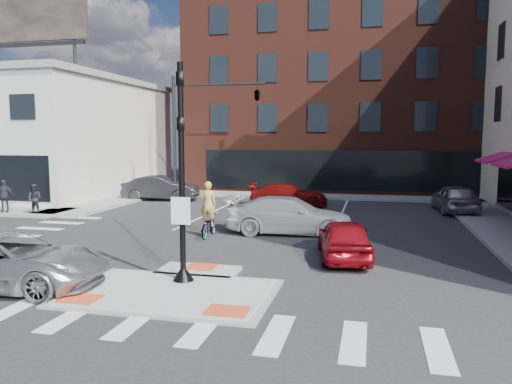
% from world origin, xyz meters
% --- Properties ---
extents(ground, '(120.00, 120.00, 0.00)m').
position_xyz_m(ground, '(0.00, 0.00, 0.00)').
color(ground, '#28282B').
rests_on(ground, ground).
extents(refuge_island, '(5.40, 4.65, 0.13)m').
position_xyz_m(refuge_island, '(0.00, -0.26, 0.05)').
color(refuge_island, gray).
rests_on(refuge_island, ground).
extents(sidewalk_nw, '(23.50, 20.50, 0.15)m').
position_xyz_m(sidewalk_nw, '(-16.76, 15.29, 0.08)').
color(sidewalk_nw, gray).
rests_on(sidewalk_nw, ground).
extents(sidewalk_e, '(3.00, 24.00, 0.15)m').
position_xyz_m(sidewalk_e, '(10.80, 10.00, 0.07)').
color(sidewalk_e, gray).
rests_on(sidewalk_e, ground).
extents(sidewalk_n, '(26.00, 3.00, 0.15)m').
position_xyz_m(sidewalk_n, '(3.00, 22.00, 0.07)').
color(sidewalk_n, gray).
rests_on(sidewalk_n, ground).
extents(building_nw, '(20.40, 16.40, 14.40)m').
position_xyz_m(building_nw, '(-21.98, 19.98, 4.23)').
color(building_nw, silver).
rests_on(building_nw, ground).
extents(building_n, '(24.40, 18.40, 15.50)m').
position_xyz_m(building_n, '(3.00, 31.99, 7.80)').
color(building_n, '#4C2017').
rests_on(building_n, ground).
extents(building_far_left, '(10.00, 12.00, 10.00)m').
position_xyz_m(building_far_left, '(-4.00, 52.00, 5.00)').
color(building_far_left, slate).
rests_on(building_far_left, ground).
extents(building_far_right, '(12.00, 12.00, 12.00)m').
position_xyz_m(building_far_right, '(9.00, 54.00, 6.00)').
color(building_far_right, brown).
rests_on(building_far_right, ground).
extents(signal_pole, '(0.60, 0.60, 5.98)m').
position_xyz_m(signal_pole, '(0.00, 0.40, 2.36)').
color(signal_pole, black).
rests_on(signal_pole, refuge_island).
extents(mast_arm_signal, '(6.10, 2.24, 8.00)m').
position_xyz_m(mast_arm_signal, '(-3.47, 18.00, 6.21)').
color(mast_arm_signal, black).
rests_on(mast_arm_signal, ground).
extents(silver_suv, '(5.59, 3.01, 1.49)m').
position_xyz_m(silver_suv, '(-4.50, -1.00, 0.75)').
color(silver_suv, '#A6A9AD').
rests_on(silver_suv, ground).
extents(red_sedan, '(2.24, 4.27, 1.39)m').
position_xyz_m(red_sedan, '(4.20, 4.41, 0.69)').
color(red_sedan, maroon).
rests_on(red_sedan, ground).
extents(white_pickup, '(5.57, 2.58, 1.57)m').
position_xyz_m(white_pickup, '(1.66, 8.46, 0.79)').
color(white_pickup, white).
rests_on(white_pickup, ground).
extents(bg_car_dark, '(5.02, 2.13, 1.61)m').
position_xyz_m(bg_car_dark, '(-8.46, 17.85, 0.81)').
color(bg_car_dark, '#242429').
rests_on(bg_car_dark, ground).
extents(bg_car_silver, '(2.22, 4.74, 1.57)m').
position_xyz_m(bg_car_silver, '(9.50, 16.54, 0.78)').
color(bg_car_silver, '#9E9FA5').
rests_on(bg_car_silver, ground).
extents(bg_car_red, '(4.83, 2.35, 1.36)m').
position_xyz_m(bg_car_red, '(0.17, 16.98, 0.68)').
color(bg_car_red, maroon).
rests_on(bg_car_red, ground).
extents(cyclist, '(0.73, 1.87, 2.31)m').
position_xyz_m(cyclist, '(-1.50, 7.00, 0.78)').
color(cyclist, '#3F3F44').
rests_on(cyclist, ground).
extents(pedestrian_a, '(0.76, 0.60, 1.55)m').
position_xyz_m(pedestrian_a, '(-12.00, 10.00, 0.92)').
color(pedestrian_a, black).
rests_on(pedestrian_a, sidewalk_nw).
extents(pedestrian_b, '(1.10, 0.84, 1.74)m').
position_xyz_m(pedestrian_b, '(-13.92, 10.08, 1.02)').
color(pedestrian_b, '#2F2B35').
rests_on(pedestrian_b, sidewalk_nw).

